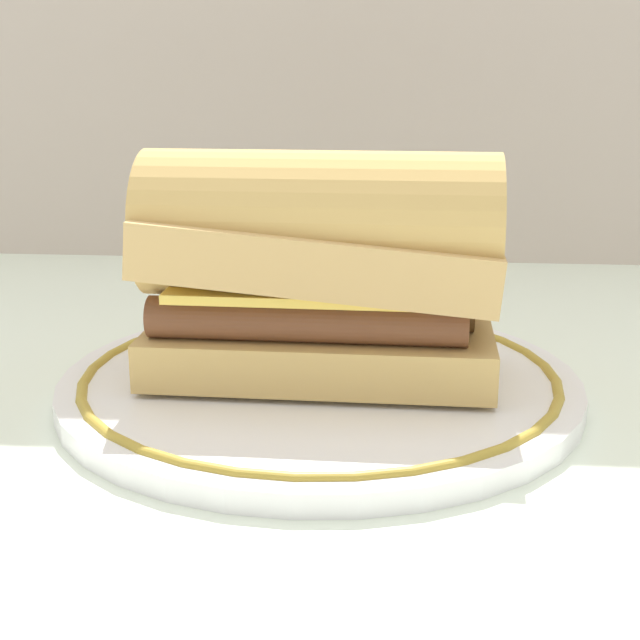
{
  "coord_description": "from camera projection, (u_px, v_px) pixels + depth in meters",
  "views": [
    {
      "loc": [
        0.05,
        -0.47,
        0.19
      ],
      "look_at": [
        0.01,
        0.03,
        0.04
      ],
      "focal_mm": 52.41,
      "sensor_mm": 36.0,
      "label": 1
    }
  ],
  "objects": [
    {
      "name": "ground_plane",
      "position": [
        306.0,
        414.0,
        0.51
      ],
      "size": [
        1.5,
        1.5,
        0.0
      ],
      "primitive_type": "plane",
      "color": "white"
    },
    {
      "name": "plate",
      "position": [
        320.0,
        383.0,
        0.53
      ],
      "size": [
        0.29,
        0.29,
        0.01
      ],
      "color": "white",
      "rests_on": "ground_plane"
    },
    {
      "name": "sausage_sandwich",
      "position": [
        320.0,
        264.0,
        0.51
      ],
      "size": [
        0.2,
        0.1,
        0.12
      ],
      "rotation": [
        0.0,
        0.0,
        -0.02
      ],
      "color": "tan",
      "rests_on": "plate"
    }
  ]
}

